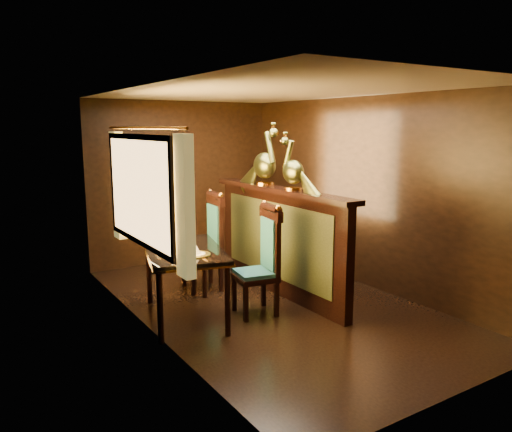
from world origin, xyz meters
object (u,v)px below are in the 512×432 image
at_px(chair_right, 210,238).
at_px(peacock_left, 293,161).
at_px(peacock_right, 265,154).
at_px(chair_left, 265,256).
at_px(dining_table, 184,255).

xyz_separation_m(chair_right, peacock_left, (0.65, -0.92, 1.03)).
distance_m(chair_right, peacock_right, 1.30).
height_order(chair_right, peacock_left, peacock_left).
bearing_deg(peacock_right, chair_left, -123.37).
bearing_deg(dining_table, peacock_right, 34.78).
distance_m(dining_table, peacock_right, 1.79).
height_order(dining_table, peacock_left, peacock_left).
height_order(chair_left, peacock_right, peacock_right).
bearing_deg(peacock_left, dining_table, 174.32).
distance_m(chair_left, peacock_left, 1.18).
bearing_deg(peacock_right, peacock_left, -90.00).
relative_size(chair_left, peacock_left, 1.85).
bearing_deg(peacock_right, dining_table, -160.78).
distance_m(dining_table, chair_left, 0.91).
distance_m(chair_left, chair_right, 1.12).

